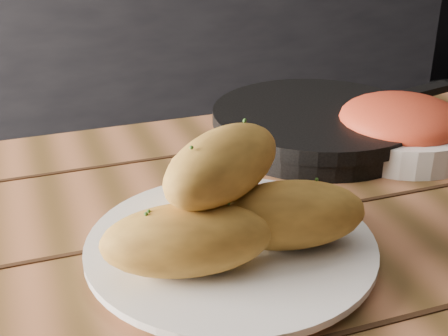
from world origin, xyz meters
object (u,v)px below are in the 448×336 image
plate (231,248)px  bowl (401,127)px  bread_rolls (227,202)px  skillet (317,124)px

plate → bowl: 0.36m
bread_rolls → bowl: (0.32, 0.18, -0.03)m
plate → skillet: skillet is taller
plate → bread_rolls: 0.06m
skillet → bread_rolls: bearing=-132.7°
plate → bread_rolls: size_ratio=1.07×
plate → bowl: size_ratio=1.44×
plate → skillet: (0.23, 0.25, 0.01)m
bread_rolls → plate: bearing=31.0°
skillet → bowl: bowl is taller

